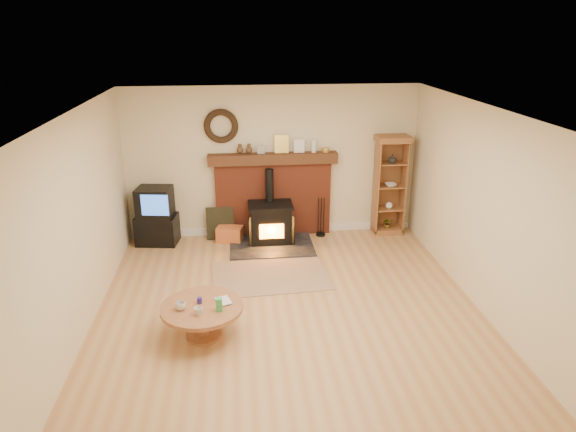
{
  "coord_description": "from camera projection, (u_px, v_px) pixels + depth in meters",
  "views": [
    {
      "loc": [
        -0.62,
        -5.82,
        3.53
      ],
      "look_at": [
        0.09,
        1.0,
        0.96
      ],
      "focal_mm": 32.0,
      "sensor_mm": 36.0,
      "label": 1
    }
  ],
  "objects": [
    {
      "name": "ground",
      "position": [
        289.0,
        311.0,
        6.72
      ],
      "size": [
        5.5,
        5.5,
        0.0
      ],
      "primitive_type": "plane",
      "color": "#B77E4C",
      "rests_on": "ground"
    },
    {
      "name": "tv_unit",
      "position": [
        156.0,
        217.0,
        8.66
      ],
      "size": [
        0.73,
        0.56,
        0.99
      ],
      "color": "black",
      "rests_on": "ground"
    },
    {
      "name": "room_shell",
      "position": [
        287.0,
        184.0,
        6.21
      ],
      "size": [
        5.02,
        5.52,
        2.61
      ],
      "color": "beige",
      "rests_on": "ground"
    },
    {
      "name": "wood_stove",
      "position": [
        271.0,
        224.0,
        8.71
      ],
      "size": [
        1.4,
        1.0,
        1.26
      ],
      "color": "black",
      "rests_on": "ground"
    },
    {
      "name": "curio_cabinet",
      "position": [
        389.0,
        185.0,
        8.98
      ],
      "size": [
        0.57,
        0.41,
        1.76
      ],
      "color": "brown",
      "rests_on": "ground"
    },
    {
      "name": "area_rug",
      "position": [
        270.0,
        276.0,
        7.66
      ],
      "size": [
        1.78,
        1.28,
        0.01
      ],
      "primitive_type": "cube",
      "rotation": [
        0.0,
        0.0,
        0.07
      ],
      "color": "brown",
      "rests_on": "ground"
    },
    {
      "name": "fire_tools",
      "position": [
        321.0,
        228.0,
        9.08
      ],
      "size": [
        0.16,
        0.16,
        0.7
      ],
      "color": "black",
      "rests_on": "ground"
    },
    {
      "name": "firelog_box",
      "position": [
        230.0,
        234.0,
        8.84
      ],
      "size": [
        0.48,
        0.37,
        0.27
      ],
      "primitive_type": "cube",
      "rotation": [
        0.0,
        0.0,
        -0.26
      ],
      "color": "gold",
      "rests_on": "ground"
    },
    {
      "name": "chimney_breast",
      "position": [
        273.0,
        191.0,
        8.93
      ],
      "size": [
        2.2,
        0.22,
        1.78
      ],
      "color": "brown",
      "rests_on": "ground"
    },
    {
      "name": "leaning_painting",
      "position": [
        220.0,
        223.0,
        8.91
      ],
      "size": [
        0.48,
        0.13,
        0.57
      ],
      "primitive_type": "cube",
      "rotation": [
        -0.17,
        0.0,
        0.0
      ],
      "color": "black",
      "rests_on": "ground"
    },
    {
      "name": "coffee_table",
      "position": [
        202.0,
        312.0,
        6.06
      ],
      "size": [
        0.98,
        0.98,
        0.58
      ],
      "color": "brown",
      "rests_on": "ground"
    }
  ]
}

